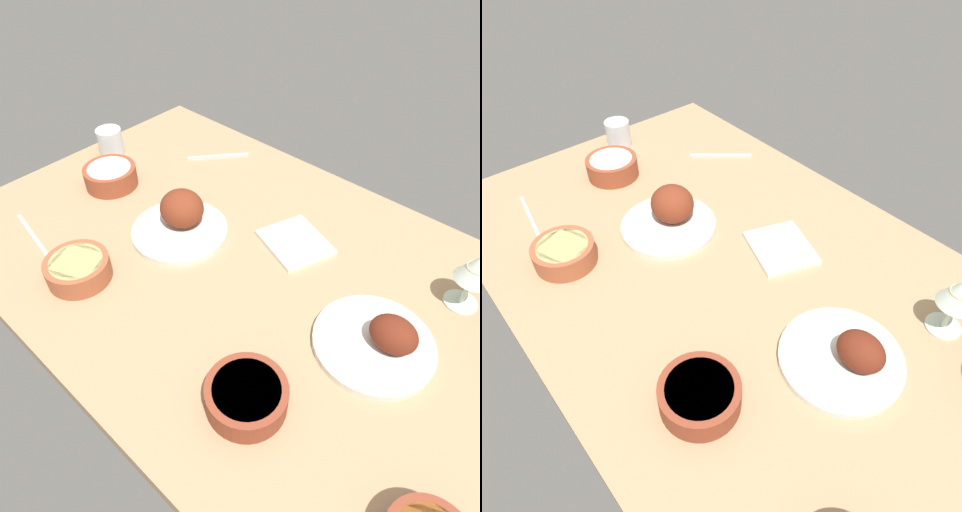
# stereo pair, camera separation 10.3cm
# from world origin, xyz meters

# --- Properties ---
(dining_table) EXTENTS (1.40, 0.90, 0.04)m
(dining_table) POSITION_xyz_m (0.00, 0.00, 0.02)
(dining_table) COLOR tan
(dining_table) RESTS_ON ground
(plate_far_side) EXTENTS (0.24, 0.24, 0.08)m
(plate_far_side) POSITION_xyz_m (0.36, 0.01, 0.06)
(plate_far_side) COLOR silver
(plate_far_side) RESTS_ON dining_table
(plate_center_main) EXTENTS (0.24, 0.24, 0.10)m
(plate_center_main) POSITION_xyz_m (-0.19, -0.01, 0.08)
(plate_center_main) COLOR silver
(plate_center_main) RESTS_ON dining_table
(bowl_cream) EXTENTS (0.14, 0.14, 0.06)m
(bowl_cream) POSITION_xyz_m (-0.47, -0.01, 0.07)
(bowl_cream) COLOR brown
(bowl_cream) RESTS_ON dining_table
(bowl_onions) EXTENTS (0.14, 0.14, 0.05)m
(bowl_onions) POSITION_xyz_m (0.24, -0.26, 0.07)
(bowl_onions) COLOR brown
(bowl_onions) RESTS_ON dining_table
(bowl_potatoes) EXTENTS (0.14, 0.14, 0.05)m
(bowl_potatoes) POSITION_xyz_m (-0.23, -0.27, 0.07)
(bowl_potatoes) COLOR #A35133
(bowl_potatoes) RESTS_ON dining_table
(wine_glass) EXTENTS (0.08, 0.08, 0.14)m
(wine_glass) POSITION_xyz_m (0.43, 0.22, 0.14)
(wine_glass) COLOR silver
(wine_glass) RESTS_ON dining_table
(water_tumbler) EXTENTS (0.08, 0.08, 0.08)m
(water_tumbler) POSITION_xyz_m (-0.61, 0.09, 0.08)
(water_tumbler) COLOR silver
(water_tumbler) RESTS_ON dining_table
(folded_napkin) EXTENTS (0.19, 0.18, 0.01)m
(folded_napkin) POSITION_xyz_m (0.06, 0.13, 0.05)
(folded_napkin) COLOR white
(folded_napkin) RESTS_ON dining_table
(fork_loose) EXTENTS (0.19, 0.04, 0.01)m
(fork_loose) POSITION_xyz_m (-0.44, -0.27, 0.04)
(fork_loose) COLOR silver
(fork_loose) RESTS_ON dining_table
(spoon_loose) EXTENTS (0.13, 0.15, 0.01)m
(spoon_loose) POSITION_xyz_m (-0.35, 0.29, 0.04)
(spoon_loose) COLOR silver
(spoon_loose) RESTS_ON dining_table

